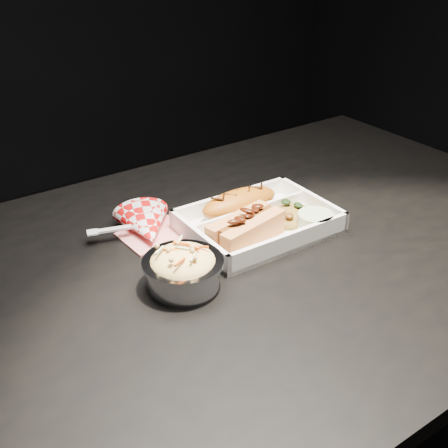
{
  "coord_description": "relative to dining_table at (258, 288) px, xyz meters",
  "views": [
    {
      "loc": [
        -0.51,
        -0.62,
        1.24
      ],
      "look_at": [
        -0.07,
        0.0,
        0.81
      ],
      "focal_mm": 45.0,
      "sensor_mm": 36.0,
      "label": 1
    }
  ],
  "objects": [
    {
      "name": "foil_coleslaw_cup",
      "position": [
        -0.17,
        -0.03,
        0.12
      ],
      "size": [
        0.12,
        0.12,
        0.07
      ],
      "color": "silver",
      "rests_on": "dining_table"
    },
    {
      "name": "cupcake_liner",
      "position": [
        0.1,
        -0.03,
        0.11
      ],
      "size": [
        0.06,
        0.06,
        0.03
      ],
      "primitive_type": "cylinder",
      "color": "#B4CA99",
      "rests_on": "food_tray"
    },
    {
      "name": "napkin_fork",
      "position": [
        -0.14,
        0.13,
        0.11
      ],
      "size": [
        0.16,
        0.13,
        0.1
      ],
      "rotation": [
        0.0,
        0.0,
        -0.3
      ],
      "color": "red",
      "rests_on": "dining_table"
    },
    {
      "name": "hotdog",
      "position": [
        -0.02,
        0.01,
        0.12
      ],
      "size": [
        0.14,
        0.08,
        0.06
      ],
      "rotation": [
        0.0,
        0.0,
        0.19
      ],
      "color": "#DB8A4A",
      "rests_on": "food_tray"
    },
    {
      "name": "fried_rice_mound",
      "position": [
        0.09,
        0.02,
        0.11
      ],
      "size": [
        0.1,
        0.08,
        0.03
      ],
      "primitive_type": "ellipsoid",
      "rotation": [
        0.0,
        0.0,
        -0.02
      ],
      "color": "olive",
      "rests_on": "food_tray"
    },
    {
      "name": "food_tray",
      "position": [
        0.02,
        0.04,
        0.1
      ],
      "size": [
        0.25,
        0.19,
        0.04
      ],
      "rotation": [
        0.0,
        0.0,
        -0.02
      ],
      "color": "white",
      "rests_on": "dining_table"
    },
    {
      "name": "dining_table",
      "position": [
        0.0,
        0.0,
        0.0
      ],
      "size": [
        1.2,
        0.8,
        0.75
      ],
      "color": "black",
      "rests_on": "ground"
    },
    {
      "name": "fried_pastry",
      "position": [
        0.03,
        0.09,
        0.12
      ],
      "size": [
        0.15,
        0.06,
        0.05
      ],
      "primitive_type": "ellipsoid",
      "rotation": [
        0.0,
        0.0,
        -0.02
      ],
      "color": "#A95810",
      "rests_on": "food_tray"
    }
  ]
}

